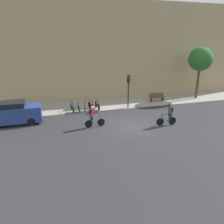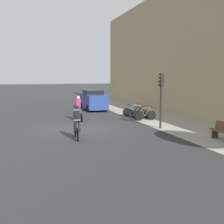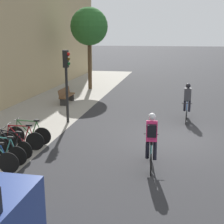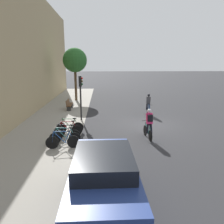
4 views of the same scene
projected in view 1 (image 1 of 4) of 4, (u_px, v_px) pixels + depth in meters
The scene contains 14 objects.
ground at pixel (132, 126), 17.48m from camera, with size 200.00×200.00×0.00m, color #2B2B2D.
kerb_strip at pixel (109, 103), 23.63m from camera, with size 44.00×4.50×0.01m, color gray.
building_facade at pixel (103, 51), 24.26m from camera, with size 44.00×0.60×10.69m, color tan.
cyclist_pink at pixel (93, 116), 16.96m from camera, with size 1.64×0.46×1.75m.
cyclist_grey at pixel (169, 114), 17.41m from camera, with size 1.70×0.46×1.76m.
parked_bike_0 at pixel (72, 107), 21.00m from camera, with size 0.46×1.70×0.96m.
parked_bike_1 at pixel (79, 107), 21.16m from camera, with size 0.46×1.66×0.95m.
parked_bike_2 at pixel (85, 106), 21.33m from camera, with size 0.48×1.57×0.93m.
parked_bike_3 at pixel (91, 106), 21.50m from camera, with size 0.46×1.60×0.96m.
parked_bike_4 at pixel (97, 105), 21.66m from camera, with size 0.46×1.67×0.97m.
traffic_light_pole at pixel (129, 85), 21.49m from camera, with size 0.26×0.30×3.29m.
bench at pixel (157, 97), 24.45m from camera, with size 1.76×0.44×0.89m.
parked_car at pixel (14, 113), 17.72m from camera, with size 4.30×1.84×1.85m.
street_tree_0 at pixel (201, 59), 24.48m from camera, with size 2.68×2.68×5.85m.
Camera 1 is at (-6.12, -15.12, 6.58)m, focal length 35.00 mm.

